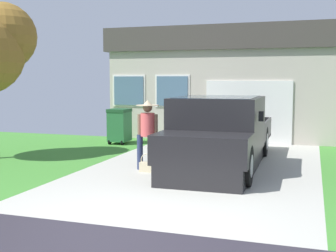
{
  "coord_description": "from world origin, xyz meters",
  "views": [
    {
      "loc": [
        2.37,
        -5.47,
        2.04
      ],
      "look_at": [
        -0.74,
        4.03,
        1.0
      ],
      "focal_mm": 47.33,
      "sensor_mm": 36.0,
      "label": 1
    }
  ],
  "objects": [
    {
      "name": "person_with_hat",
      "position": [
        -1.18,
        3.87,
        0.94
      ],
      "size": [
        0.52,
        0.52,
        1.59
      ],
      "rotation": [
        0.0,
        0.0,
        0.21
      ],
      "color": "navy",
      "rests_on": "ground"
    },
    {
      "name": "handbag",
      "position": [
        -1.1,
        3.6,
        0.13
      ],
      "size": [
        0.33,
        0.15,
        0.42
      ],
      "color": "beige",
      "rests_on": "ground"
    },
    {
      "name": "wheeled_trash_bin",
      "position": [
        -3.51,
        7.46,
        0.61
      ],
      "size": [
        0.6,
        0.72,
        1.12
      ],
      "color": "#286B38",
      "rests_on": "ground"
    },
    {
      "name": "house_with_garage",
      "position": [
        -0.18,
        12.02,
        1.95
      ],
      "size": [
        9.06,
        6.46,
        3.85
      ],
      "color": "#B8B0A0",
      "rests_on": "ground"
    },
    {
      "name": "pickup_truck",
      "position": [
        0.33,
        4.58,
        0.76
      ],
      "size": [
        2.09,
        5.6,
        1.66
      ],
      "rotation": [
        0.0,
        0.0,
        3.16
      ],
      "color": "black",
      "rests_on": "ground"
    }
  ]
}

